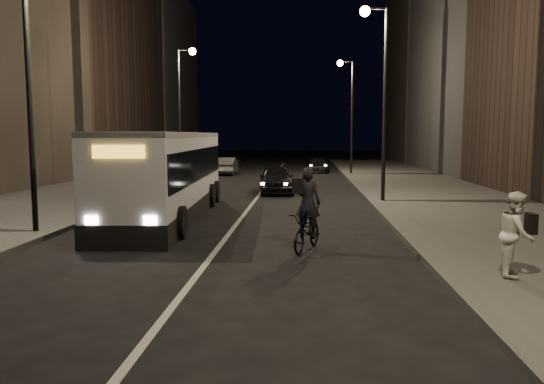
# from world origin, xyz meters

# --- Properties ---
(ground) EXTENTS (180.00, 180.00, 0.00)m
(ground) POSITION_xyz_m (0.00, 0.00, 0.00)
(ground) COLOR black
(ground) RESTS_ON ground
(sidewalk_right) EXTENTS (7.00, 70.00, 0.16)m
(sidewalk_right) POSITION_xyz_m (8.50, 14.00, 0.08)
(sidewalk_right) COLOR #393937
(sidewalk_right) RESTS_ON ground
(sidewalk_left) EXTENTS (7.00, 70.00, 0.16)m
(sidewalk_left) POSITION_xyz_m (-8.50, 14.00, 0.08)
(sidewalk_left) COLOR #393937
(sidewalk_left) RESTS_ON ground
(building_row_right) EXTENTS (8.00, 61.00, 21.00)m
(building_row_right) POSITION_xyz_m (16.00, 27.50, 10.50)
(building_row_right) COLOR black
(building_row_right) RESTS_ON ground
(building_row_left) EXTENTS (8.00, 61.00, 22.00)m
(building_row_left) POSITION_xyz_m (-16.00, 28.50, 11.00)
(building_row_left) COLOR black
(building_row_left) RESTS_ON ground
(streetlight_right_mid) EXTENTS (1.20, 0.44, 8.12)m
(streetlight_right_mid) POSITION_xyz_m (5.33, 12.00, 5.36)
(streetlight_right_mid) COLOR black
(streetlight_right_mid) RESTS_ON sidewalk_right
(streetlight_right_far) EXTENTS (1.20, 0.44, 8.12)m
(streetlight_right_far) POSITION_xyz_m (5.33, 28.00, 5.36)
(streetlight_right_far) COLOR black
(streetlight_right_far) RESTS_ON sidewalk_right
(streetlight_left_near) EXTENTS (1.20, 0.44, 8.12)m
(streetlight_left_near) POSITION_xyz_m (-5.33, 4.00, 5.36)
(streetlight_left_near) COLOR black
(streetlight_left_near) RESTS_ON sidewalk_left
(streetlight_left_far) EXTENTS (1.20, 0.44, 8.12)m
(streetlight_left_far) POSITION_xyz_m (-5.33, 22.00, 5.36)
(streetlight_left_far) COLOR black
(streetlight_left_far) RESTS_ON sidewalk_left
(city_bus) EXTENTS (3.08, 11.41, 3.05)m
(city_bus) POSITION_xyz_m (-2.68, 7.85, 1.66)
(city_bus) COLOR silver
(city_bus) RESTS_ON ground
(cyclist_on_bicycle) EXTENTS (1.21, 1.99, 2.16)m
(cyclist_on_bicycle) POSITION_xyz_m (2.34, 2.56, 0.72)
(cyclist_on_bicycle) COLOR black
(cyclist_on_bicycle) RESTS_ON ground
(pedestrian_woman) EXTENTS (0.89, 1.00, 1.69)m
(pedestrian_woman) POSITION_xyz_m (6.46, -0.21, 1.01)
(pedestrian_woman) COLOR silver
(pedestrian_woman) RESTS_ON sidewalk_right
(car_near) EXTENTS (2.05, 4.31, 1.42)m
(car_near) POSITION_xyz_m (0.80, 16.05, 0.71)
(car_near) COLOR black
(car_near) RESTS_ON ground
(car_mid) EXTENTS (1.44, 3.92, 1.28)m
(car_mid) POSITION_xyz_m (-3.60, 28.42, 0.64)
(car_mid) COLOR #38393B
(car_mid) RESTS_ON ground
(car_far) EXTENTS (1.98, 3.99, 1.12)m
(car_far) POSITION_xyz_m (3.24, 31.27, 0.56)
(car_far) COLOR black
(car_far) RESTS_ON ground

